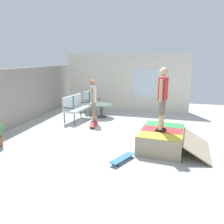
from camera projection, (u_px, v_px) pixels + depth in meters
ground_plane at (119, 136)px, 7.22m from camera, size 12.00×12.00×0.10m
back_wall_cinderblock at (13, 98)px, 7.92m from camera, size 9.00×0.20×2.13m
house_facade at (126, 82)px, 10.57m from camera, size 0.23×6.00×2.71m
skate_ramp at (163, 139)px, 6.13m from camera, size 1.75×2.01×0.54m
patio_bench at (75, 105)px, 8.83m from camera, size 1.33×0.76×1.02m
patio_chair_near_house at (91, 100)px, 10.01m from camera, size 0.80×0.76×1.02m
patio_table at (102, 108)px, 9.33m from camera, size 0.90×0.90×0.57m
person_watching at (94, 98)px, 8.33m from camera, size 0.47×0.28×1.71m
person_skater at (163, 95)px, 5.76m from camera, size 0.47×0.30×1.72m
skateboard_by_bench at (94, 124)px, 8.14m from camera, size 0.82×0.32×0.10m
skateboard_spare at (122, 158)px, 5.35m from camera, size 0.81×0.52×0.10m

